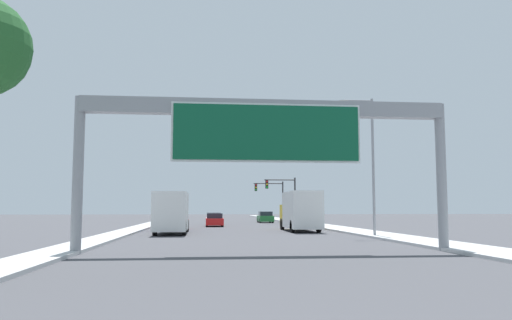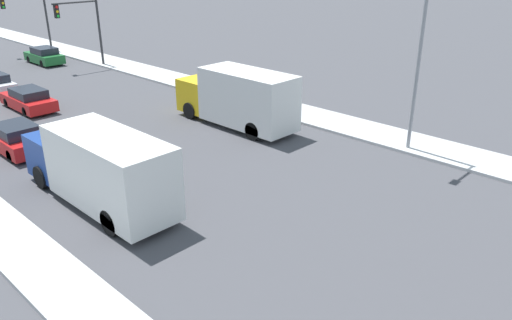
# 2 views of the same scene
# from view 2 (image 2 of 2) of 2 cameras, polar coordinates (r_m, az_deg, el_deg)

# --- Properties ---
(sidewalk_right) EXTENTS (3.00, 120.00, 0.15)m
(sidewalk_right) POSITION_cam_2_polar(r_m,az_deg,el_deg) (49.15, -17.20, 10.89)
(sidewalk_right) COLOR #BCBCBC
(sidewalk_right) RESTS_ON ground
(car_mid_right) EXTENTS (1.84, 4.57, 1.39)m
(car_mid_right) POSITION_cam_2_polar(r_m,az_deg,el_deg) (35.05, -24.56, 6.30)
(car_mid_right) COLOR red
(car_mid_right) RESTS_ON ground
(car_near_left) EXTENTS (1.86, 4.32, 1.48)m
(car_near_left) POSITION_cam_2_polar(r_m,az_deg,el_deg) (49.33, -23.03, 10.88)
(car_near_left) COLOR #1E662D
(car_near_left) RESTS_ON ground
(car_far_right) EXTENTS (1.87, 4.23, 1.46)m
(car_far_right) POSITION_cam_2_polar(r_m,az_deg,el_deg) (27.87, -25.73, 2.25)
(car_far_right) COLOR red
(car_far_right) RESTS_ON ground
(truck_box_primary) EXTENTS (2.35, 8.32, 3.11)m
(truck_box_primary) POSITION_cam_2_polar(r_m,az_deg,el_deg) (20.38, -17.43, -0.87)
(truck_box_primary) COLOR navy
(truck_box_primary) RESTS_ON ground
(truck_box_secondary) EXTENTS (2.41, 7.99, 3.31)m
(truck_box_secondary) POSITION_cam_2_polar(r_m,az_deg,el_deg) (28.54, -2.03, 7.09)
(truck_box_secondary) COLOR yellow
(truck_box_secondary) RESTS_ON ground
(traffic_light_near_intersection) EXTENTS (3.99, 0.32, 5.78)m
(traffic_light_near_intersection) POSITION_cam_2_polar(r_m,az_deg,el_deg) (45.74, -19.02, 14.71)
(traffic_light_near_intersection) COLOR #2D2D30
(traffic_light_near_intersection) RESTS_ON ground
(traffic_light_mid_block) EXTENTS (4.40, 0.32, 5.81)m
(traffic_light_mid_block) POSITION_cam_2_polar(r_m,az_deg,el_deg) (54.69, -24.31, 15.17)
(traffic_light_mid_block) COLOR #2D2D30
(traffic_light_mid_block) RESTS_ON ground
(street_lamp_right) EXTENTS (2.36, 0.28, 9.43)m
(street_lamp_right) POSITION_cam_2_polar(r_m,az_deg,el_deg) (25.01, 18.08, 12.68)
(street_lamp_right) COLOR gray
(street_lamp_right) RESTS_ON ground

